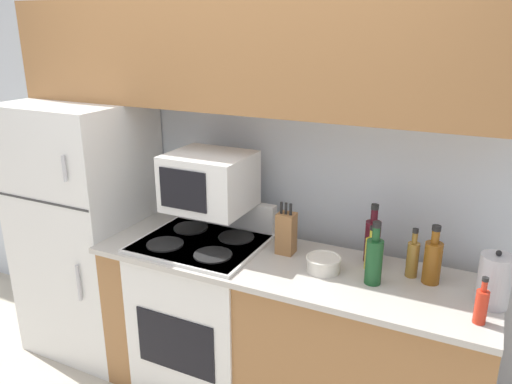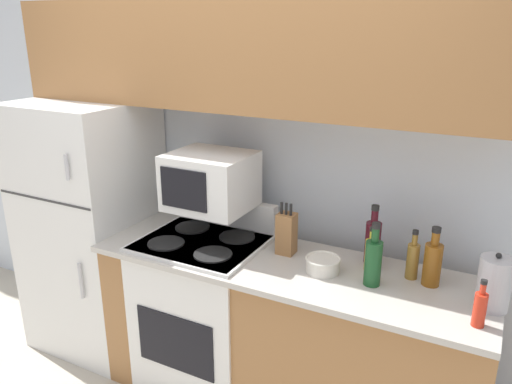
{
  "view_description": "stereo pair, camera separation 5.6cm",
  "coord_description": "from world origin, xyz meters",
  "px_view_note": "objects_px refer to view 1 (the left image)",
  "views": [
    {
      "loc": [
        1.23,
        -1.81,
        2.0
      ],
      "look_at": [
        0.22,
        0.25,
        1.24
      ],
      "focal_mm": 35.0,
      "sensor_mm": 36.0,
      "label": 1
    },
    {
      "loc": [
        1.28,
        -1.79,
        2.0
      ],
      "look_at": [
        0.22,
        0.25,
        1.24
      ],
      "focal_mm": 35.0,
      "sensor_mm": 36.0,
      "label": 2
    }
  ],
  "objects_px": {
    "stove": "(204,311)",
    "bottle_wine_red": "(372,239)",
    "bottle_whiskey": "(433,261)",
    "bottle_hot_sauce": "(481,305)",
    "knife_block": "(286,233)",
    "bowl": "(323,263)",
    "bottle_cooking_spray": "(371,252)",
    "bottle_wine_green": "(374,260)",
    "kettle": "(494,281)",
    "microwave": "(209,181)",
    "bottle_vinegar": "(413,258)",
    "refrigerator": "(88,229)"
  },
  "relations": [
    {
      "from": "knife_block",
      "to": "bottle_wine_green",
      "type": "relative_size",
      "value": 0.92
    },
    {
      "from": "bottle_hot_sauce",
      "to": "kettle",
      "type": "bearing_deg",
      "value": 77.64
    },
    {
      "from": "microwave",
      "to": "bottle_cooking_spray",
      "type": "distance_m",
      "value": 0.91
    },
    {
      "from": "bowl",
      "to": "bottle_vinegar",
      "type": "distance_m",
      "value": 0.41
    },
    {
      "from": "refrigerator",
      "to": "bottle_wine_red",
      "type": "bearing_deg",
      "value": 4.73
    },
    {
      "from": "bottle_whiskey",
      "to": "refrigerator",
      "type": "bearing_deg",
      "value": -178.74
    },
    {
      "from": "stove",
      "to": "kettle",
      "type": "distance_m",
      "value": 1.52
    },
    {
      "from": "stove",
      "to": "bottle_vinegar",
      "type": "relative_size",
      "value": 4.43
    },
    {
      "from": "bottle_wine_red",
      "to": "bottle_cooking_spray",
      "type": "bearing_deg",
      "value": -78.91
    },
    {
      "from": "knife_block",
      "to": "bottle_hot_sauce",
      "type": "height_order",
      "value": "knife_block"
    },
    {
      "from": "stove",
      "to": "bottle_wine_red",
      "type": "distance_m",
      "value": 1.04
    },
    {
      "from": "bottle_hot_sauce",
      "to": "bottle_wine_green",
      "type": "bearing_deg",
      "value": 163.6
    },
    {
      "from": "bottle_cooking_spray",
      "to": "kettle",
      "type": "bearing_deg",
      "value": -11.06
    },
    {
      "from": "bottle_hot_sauce",
      "to": "bottle_vinegar",
      "type": "height_order",
      "value": "bottle_vinegar"
    },
    {
      "from": "bottle_vinegar",
      "to": "refrigerator",
      "type": "bearing_deg",
      "value": -178.0
    },
    {
      "from": "refrigerator",
      "to": "bowl",
      "type": "xyz_separation_m",
      "value": [
        1.57,
        -0.06,
        0.13
      ]
    },
    {
      "from": "bottle_whiskey",
      "to": "bottle_cooking_spray",
      "type": "xyz_separation_m",
      "value": [
        -0.28,
        0.01,
        -0.02
      ]
    },
    {
      "from": "bottle_vinegar",
      "to": "bottle_wine_green",
      "type": "bearing_deg",
      "value": -135.26
    },
    {
      "from": "bottle_whiskey",
      "to": "kettle",
      "type": "height_order",
      "value": "bottle_whiskey"
    },
    {
      "from": "bottle_cooking_spray",
      "to": "bottle_hot_sauce",
      "type": "relative_size",
      "value": 1.1
    },
    {
      "from": "microwave",
      "to": "bottle_hot_sauce",
      "type": "xyz_separation_m",
      "value": [
        1.38,
        -0.24,
        -0.25
      ]
    },
    {
      "from": "knife_block",
      "to": "bowl",
      "type": "distance_m",
      "value": 0.27
    },
    {
      "from": "bowl",
      "to": "bottle_wine_red",
      "type": "bearing_deg",
      "value": 49.48
    },
    {
      "from": "bottle_wine_red",
      "to": "bottle_hot_sauce",
      "type": "height_order",
      "value": "bottle_wine_red"
    },
    {
      "from": "microwave",
      "to": "knife_block",
      "type": "distance_m",
      "value": 0.49
    },
    {
      "from": "bottle_whiskey",
      "to": "kettle",
      "type": "bearing_deg",
      "value": -19.37
    },
    {
      "from": "knife_block",
      "to": "bottle_hot_sauce",
      "type": "xyz_separation_m",
      "value": [
        0.94,
        -0.26,
        -0.03
      ]
    },
    {
      "from": "microwave",
      "to": "bowl",
      "type": "bearing_deg",
      "value": -7.81
    },
    {
      "from": "bowl",
      "to": "bottle_wine_red",
      "type": "distance_m",
      "value": 0.29
    },
    {
      "from": "bowl",
      "to": "bottle_whiskey",
      "type": "height_order",
      "value": "bottle_whiskey"
    },
    {
      "from": "bowl",
      "to": "kettle",
      "type": "distance_m",
      "value": 0.74
    },
    {
      "from": "refrigerator",
      "to": "stove",
      "type": "xyz_separation_m",
      "value": [
        0.88,
        -0.06,
        -0.33
      ]
    },
    {
      "from": "bottle_cooking_spray",
      "to": "bottle_wine_green",
      "type": "distance_m",
      "value": 0.15
    },
    {
      "from": "bottle_wine_red",
      "to": "bottle_hot_sauce",
      "type": "bearing_deg",
      "value": -34.51
    },
    {
      "from": "bottle_whiskey",
      "to": "bottle_hot_sauce",
      "type": "bearing_deg",
      "value": -49.41
    },
    {
      "from": "knife_block",
      "to": "bottle_wine_red",
      "type": "bearing_deg",
      "value": 13.38
    },
    {
      "from": "refrigerator",
      "to": "bottle_vinegar",
      "type": "xyz_separation_m",
      "value": [
        1.95,
        0.07,
        0.19
      ]
    },
    {
      "from": "microwave",
      "to": "bowl",
      "type": "distance_m",
      "value": 0.75
    },
    {
      "from": "stove",
      "to": "microwave",
      "type": "bearing_deg",
      "value": 84.3
    },
    {
      "from": "refrigerator",
      "to": "bottle_hot_sauce",
      "type": "distance_m",
      "value": 2.28
    },
    {
      "from": "bottle_hot_sauce",
      "to": "kettle",
      "type": "xyz_separation_m",
      "value": [
        0.04,
        0.17,
        0.04
      ]
    },
    {
      "from": "bottle_wine_red",
      "to": "kettle",
      "type": "relative_size",
      "value": 1.19
    },
    {
      "from": "knife_block",
      "to": "bottle_whiskey",
      "type": "relative_size",
      "value": 0.99
    },
    {
      "from": "bottle_wine_red",
      "to": "bottle_hot_sauce",
      "type": "relative_size",
      "value": 1.5
    },
    {
      "from": "stove",
      "to": "bottle_cooking_spray",
      "type": "distance_m",
      "value": 1.03
    },
    {
      "from": "bottle_wine_red",
      "to": "bottle_wine_green",
      "type": "xyz_separation_m",
      "value": [
        0.06,
        -0.22,
        0.0
      ]
    },
    {
      "from": "bottle_wine_red",
      "to": "bottle_hot_sauce",
      "type": "distance_m",
      "value": 0.63
    },
    {
      "from": "bottle_vinegar",
      "to": "kettle",
      "type": "xyz_separation_m",
      "value": [
        0.35,
        -0.11,
        0.02
      ]
    },
    {
      "from": "stove",
      "to": "microwave",
      "type": "distance_m",
      "value": 0.76
    },
    {
      "from": "microwave",
      "to": "bottle_wine_green",
      "type": "xyz_separation_m",
      "value": [
        0.92,
        -0.11,
        -0.21
      ]
    }
  ]
}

